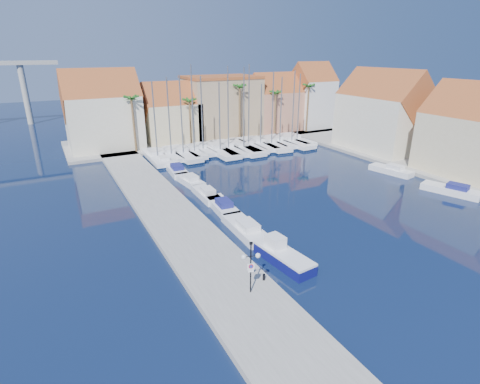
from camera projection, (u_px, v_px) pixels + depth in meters
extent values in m
plane|color=black|center=(322.00, 257.00, 32.08)|extent=(260.00, 260.00, 0.00)
cube|color=gray|center=(172.00, 217.00, 39.25)|extent=(6.00, 77.00, 0.50)
cube|color=gray|center=(209.00, 136.00, 76.08)|extent=(54.00, 16.00, 0.50)
cube|color=gray|center=(422.00, 163.00, 58.33)|extent=(12.00, 60.00, 0.50)
cylinder|color=black|center=(251.00, 268.00, 25.95)|extent=(0.10, 0.10, 4.02)
cylinder|color=black|center=(247.00, 257.00, 25.58)|extent=(0.50, 0.19, 0.05)
cylinder|color=black|center=(254.00, 256.00, 25.67)|extent=(0.50, 0.19, 0.05)
sphere|color=white|center=(244.00, 257.00, 25.53)|extent=(0.36, 0.36, 0.36)
sphere|color=white|center=(258.00, 255.00, 25.72)|extent=(0.36, 0.36, 0.36)
cube|color=black|center=(251.00, 243.00, 25.27)|extent=(0.25, 0.18, 0.16)
cube|color=white|center=(251.00, 267.00, 25.86)|extent=(0.49, 0.17, 0.50)
cylinder|color=red|center=(251.00, 266.00, 25.82)|extent=(0.33, 0.11, 0.34)
cylinder|color=#1933A5|center=(251.00, 266.00, 25.81)|extent=(0.24, 0.08, 0.24)
cube|color=white|center=(251.00, 271.00, 25.98)|extent=(0.39, 0.14, 0.14)
cylinder|color=black|center=(264.00, 277.00, 27.97)|extent=(0.20, 0.20, 0.50)
cube|color=#0F1159|center=(284.00, 259.00, 31.04)|extent=(2.60, 6.02, 0.88)
cube|color=white|center=(284.00, 253.00, 30.85)|extent=(2.60, 6.02, 0.19)
cube|color=white|center=(275.00, 242.00, 31.56)|extent=(1.43, 1.69, 1.07)
cube|color=white|center=(245.00, 229.00, 36.34)|extent=(2.39, 6.86, 0.80)
cube|color=white|center=(248.00, 225.00, 35.52)|extent=(1.60, 2.42, 0.60)
cube|color=white|center=(222.00, 207.00, 41.50)|extent=(2.44, 6.32, 0.80)
cube|color=navy|center=(224.00, 203.00, 40.72)|extent=(1.55, 2.26, 0.60)
cube|color=white|center=(206.00, 195.00, 44.98)|extent=(2.00, 5.81, 0.80)
cube|color=white|center=(208.00, 191.00, 44.25)|extent=(1.35, 2.05, 0.60)
cube|color=white|center=(190.00, 181.00, 49.67)|extent=(2.44, 6.03, 0.80)
cube|color=white|center=(191.00, 177.00, 48.96)|extent=(1.51, 2.17, 0.60)
cube|color=white|center=(176.00, 170.00, 54.21)|extent=(2.66, 6.75, 0.80)
cube|color=navy|center=(177.00, 167.00, 53.39)|extent=(1.67, 2.42, 0.60)
cube|color=white|center=(163.00, 162.00, 58.17)|extent=(2.24, 6.04, 0.80)
cube|color=white|center=(164.00, 158.00, 57.42)|extent=(1.45, 2.15, 0.60)
cube|color=white|center=(451.00, 190.00, 46.28)|extent=(4.15, 7.03, 0.80)
cube|color=navy|center=(458.00, 186.00, 45.60)|extent=(2.16, 2.70, 0.60)
cube|color=white|center=(391.00, 171.00, 53.98)|extent=(3.11, 6.39, 0.80)
cube|color=white|center=(396.00, 167.00, 53.28)|extent=(1.76, 2.37, 0.60)
cube|color=white|center=(157.00, 158.00, 59.91)|extent=(2.99, 10.62, 1.00)
cube|color=#0B1938|center=(157.00, 160.00, 60.02)|extent=(3.05, 10.68, 0.28)
cube|color=white|center=(155.00, 152.00, 60.51)|extent=(1.99, 3.21, 0.60)
cylinder|color=slate|center=(155.00, 120.00, 57.27)|extent=(0.20, 0.20, 11.38)
cube|color=white|center=(171.00, 156.00, 61.04)|extent=(2.26, 8.12, 1.00)
cube|color=#0B1938|center=(171.00, 158.00, 61.15)|extent=(2.32, 8.19, 0.28)
cube|color=white|center=(169.00, 150.00, 61.43)|extent=(1.52, 2.45, 0.60)
cylinder|color=slate|center=(169.00, 117.00, 58.41)|extent=(0.20, 0.20, 11.93)
cube|color=white|center=(182.00, 155.00, 61.83)|extent=(3.56, 10.99, 1.00)
cube|color=#0B1938|center=(182.00, 157.00, 61.95)|extent=(3.63, 11.05, 0.28)
cube|color=white|center=(179.00, 149.00, 62.41)|extent=(2.19, 3.37, 0.60)
cylinder|color=slate|center=(181.00, 115.00, 59.06)|extent=(0.20, 0.20, 12.23)
cube|color=white|center=(194.00, 153.00, 62.70)|extent=(2.44, 8.38, 1.00)
cube|color=#0B1938|center=(194.00, 155.00, 62.81)|extent=(2.50, 8.44, 0.28)
cube|color=white|center=(192.00, 147.00, 63.12)|extent=(1.60, 2.54, 0.60)
cylinder|color=slate|center=(193.00, 109.00, 59.75)|extent=(0.20, 0.20, 13.68)
cube|color=white|center=(202.00, 151.00, 64.23)|extent=(2.30, 8.06, 1.00)
cube|color=#0B1938|center=(202.00, 153.00, 64.34)|extent=(2.36, 8.12, 0.28)
cube|color=white|center=(200.00, 145.00, 64.60)|extent=(1.52, 2.44, 0.60)
cylinder|color=slate|center=(202.00, 113.00, 61.63)|extent=(0.20, 0.20, 11.84)
cube|color=white|center=(219.00, 151.00, 63.93)|extent=(3.13, 11.60, 1.00)
cube|color=#0B1938|center=(219.00, 153.00, 64.05)|extent=(3.19, 11.67, 0.28)
cube|color=white|center=(216.00, 145.00, 64.60)|extent=(2.14, 3.49, 0.60)
cylinder|color=slate|center=(220.00, 117.00, 61.34)|extent=(0.20, 0.20, 10.96)
cube|color=white|center=(227.00, 149.00, 65.25)|extent=(4.00, 11.90, 1.00)
cube|color=#0B1938|center=(227.00, 151.00, 65.37)|extent=(4.07, 11.97, 0.28)
cube|color=white|center=(225.00, 143.00, 65.98)|extent=(2.41, 3.67, 0.60)
cylinder|color=slate|center=(228.00, 108.00, 62.21)|extent=(0.20, 0.20, 13.33)
cube|color=white|center=(242.00, 149.00, 65.62)|extent=(3.27, 11.77, 1.00)
cube|color=#0B1938|center=(242.00, 150.00, 65.74)|extent=(3.33, 11.83, 0.28)
cube|color=white|center=(239.00, 143.00, 66.30)|extent=(2.20, 3.55, 0.60)
cylinder|color=slate|center=(244.00, 108.00, 62.63)|extent=(0.20, 0.20, 13.18)
cube|color=white|center=(247.00, 147.00, 67.06)|extent=(3.75, 11.72, 1.00)
cube|color=#0B1938|center=(247.00, 148.00, 67.17)|extent=(3.81, 11.78, 0.28)
cube|color=white|center=(245.00, 141.00, 67.76)|extent=(2.32, 3.59, 0.60)
cylinder|color=slate|center=(249.00, 106.00, 63.98)|extent=(0.20, 0.20, 13.57)
cube|color=white|center=(259.00, 145.00, 68.39)|extent=(3.39, 11.05, 1.00)
cube|color=#0B1938|center=(259.00, 146.00, 68.50)|extent=(3.45, 11.11, 0.28)
cube|color=white|center=(256.00, 139.00, 69.03)|extent=(2.15, 3.37, 0.60)
cylinder|color=slate|center=(261.00, 114.00, 65.93)|extent=(0.20, 0.20, 10.30)
cube|color=white|center=(270.00, 145.00, 68.39)|extent=(3.97, 11.79, 1.00)
cube|color=#0B1938|center=(270.00, 146.00, 68.51)|extent=(4.04, 11.85, 0.28)
cube|color=white|center=(267.00, 139.00, 69.11)|extent=(2.39, 3.64, 0.60)
cylinder|color=slate|center=(273.00, 109.00, 65.56)|extent=(0.20, 0.20, 12.21)
cube|color=white|center=(278.00, 143.00, 69.77)|extent=(3.10, 9.79, 1.00)
cube|color=#0B1938|center=(278.00, 144.00, 69.88)|extent=(3.16, 9.85, 0.28)
cube|color=white|center=(276.00, 138.00, 70.31)|extent=(1.93, 3.00, 0.60)
cylinder|color=slate|center=(281.00, 110.00, 67.17)|extent=(0.20, 0.20, 11.31)
cube|color=white|center=(290.00, 142.00, 70.12)|extent=(3.80, 11.83, 1.00)
cube|color=#0B1938|center=(289.00, 144.00, 70.24)|extent=(3.87, 11.90, 0.28)
cube|color=white|center=(286.00, 137.00, 70.77)|extent=(2.35, 3.63, 0.60)
cylinder|color=slate|center=(293.00, 106.00, 67.28)|extent=(0.20, 0.20, 12.41)
cube|color=white|center=(295.00, 140.00, 71.63)|extent=(2.75, 10.13, 1.00)
cube|color=#0B1938|center=(295.00, 142.00, 71.75)|extent=(2.81, 10.19, 0.28)
cube|color=white|center=(292.00, 135.00, 72.18)|extent=(1.87, 3.05, 0.60)
cylinder|color=slate|center=(299.00, 107.00, 68.96)|extent=(0.20, 0.20, 11.75)
cube|color=beige|center=(104.00, 122.00, 64.87)|extent=(12.00, 9.00, 9.00)
cube|color=#954720|center=(101.00, 95.00, 63.27)|extent=(12.30, 9.00, 9.00)
cube|color=beige|center=(171.00, 122.00, 70.44)|extent=(10.00, 8.00, 7.00)
cube|color=#954720|center=(170.00, 103.00, 69.20)|extent=(10.30, 8.00, 8.00)
cube|color=tan|center=(221.00, 107.00, 75.35)|extent=(14.00, 10.00, 11.00)
cube|color=#954720|center=(221.00, 77.00, 73.31)|extent=(14.20, 10.20, 0.50)
cube|color=tan|center=(274.00, 111.00, 80.27)|extent=(10.00, 8.00, 8.00)
cube|color=#954720|center=(275.00, 92.00, 78.85)|extent=(10.30, 8.00, 8.00)
cube|color=white|center=(311.00, 104.00, 83.00)|extent=(8.00, 8.00, 10.00)
cube|color=#954720|center=(313.00, 81.00, 81.23)|extent=(8.30, 8.00, 8.00)
cube|color=beige|center=(472.00, 145.00, 51.03)|extent=(9.00, 12.00, 8.00)
cube|color=#954720|center=(478.00, 116.00, 49.61)|extent=(9.00, 12.30, 9.00)
cube|color=beige|center=(381.00, 123.00, 64.09)|extent=(9.00, 14.00, 9.00)
cube|color=#954720|center=(385.00, 96.00, 62.50)|extent=(9.00, 14.30, 9.00)
cylinder|color=brown|center=(134.00, 125.00, 62.47)|extent=(0.36, 0.36, 9.00)
sphere|color=#1D5B1A|center=(131.00, 98.00, 60.93)|extent=(2.60, 2.60, 2.60)
cylinder|color=brown|center=(190.00, 123.00, 67.00)|extent=(0.36, 0.36, 8.00)
sphere|color=#1D5B1A|center=(189.00, 101.00, 65.63)|extent=(2.60, 2.60, 2.60)
cylinder|color=brown|center=(240.00, 113.00, 70.99)|extent=(0.36, 0.36, 10.00)
sphere|color=#1D5B1A|center=(240.00, 87.00, 69.27)|extent=(2.60, 2.60, 2.60)
cylinder|color=brown|center=(275.00, 114.00, 74.74)|extent=(0.36, 0.36, 8.50)
sphere|color=#1D5B1A|center=(276.00, 93.00, 73.28)|extent=(2.60, 2.60, 2.60)
cylinder|color=brown|center=(307.00, 109.00, 78.04)|extent=(0.36, 0.36, 9.50)
sphere|color=#1D5B1A|center=(309.00, 86.00, 76.41)|extent=(2.60, 2.60, 2.60)
cylinder|color=#9E9E99|center=(25.00, 94.00, 87.92)|extent=(1.40, 1.40, 14.00)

